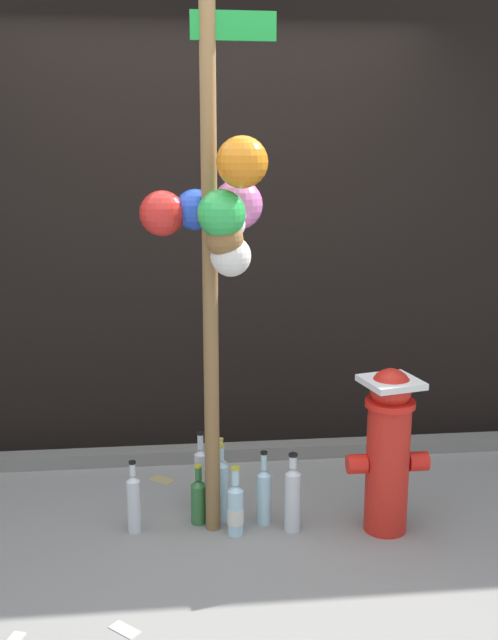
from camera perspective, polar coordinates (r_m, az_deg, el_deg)
name	(u,v)px	position (r m, az deg, el deg)	size (l,w,h in m)	color
ground_plane	(224,557)	(3.59, -1.88, -17.38)	(14.00, 14.00, 0.00)	gray
building_wall	(204,190)	(4.53, -3.38, 9.74)	(10.00, 0.20, 3.10)	black
curb_strip	(211,453)	(4.53, -2.91, -9.99)	(8.00, 0.12, 0.08)	slate
memorial_post	(215,175)	(3.33, -2.55, 10.84)	(0.60, 0.48, 2.85)	olive
fire_hydrant	(388,447)	(3.68, 10.44, -9.38)	(0.39, 0.30, 0.81)	red
bottle_0	(235,509)	(3.70, -1.02, -14.02)	(0.08, 0.08, 0.34)	#B2DBEA
bottle_1	(264,494)	(3.79, 1.12, -12.99)	(0.07, 0.07, 0.37)	#B2DBEA
bottle_2	(134,502)	(3.75, -8.68, -13.39)	(0.07, 0.07, 0.36)	silver
bottle_3	(201,475)	(3.97, -3.65, -11.55)	(0.07, 0.07, 0.39)	silver
bottle_4	(199,499)	(3.81, -3.81, -13.32)	(0.08, 0.08, 0.31)	#337038
bottle_5	(221,482)	(3.97, -2.11, -12.08)	(0.07, 0.07, 0.37)	#B2DBEA
bottle_6	(293,497)	(3.72, 3.30, -13.17)	(0.08, 0.08, 0.39)	silver
bottle_7	(220,488)	(3.81, -2.16, -12.52)	(0.08, 0.08, 0.40)	#B2DBEA
litter_0	(125,629)	(3.17, -9.36, -22.00)	(0.12, 0.06, 0.01)	silver
litter_1	(13,640)	(3.21, -17.33, -22.02)	(0.10, 0.05, 0.01)	silver
litter_2	(162,480)	(4.32, -6.60, -11.85)	(0.13, 0.07, 0.01)	tan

